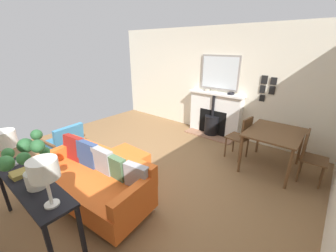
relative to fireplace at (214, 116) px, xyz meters
name	(u,v)px	position (x,y,z in m)	size (l,w,h in m)	color
ground_plane	(135,168)	(2.48, -0.32, -0.50)	(5.38, 6.03, 0.01)	olive
wall_left	(209,81)	(-0.20, -0.32, 0.84)	(0.12, 6.03, 2.67)	silver
fireplace	(214,116)	(0.00, 0.00, 0.00)	(0.55, 1.45, 1.11)	#93664C
mirror_over_mantel	(220,73)	(-0.12, 0.00, 1.10)	(0.04, 1.01, 0.83)	gray
mantel_bowl_near	(207,90)	(-0.02, -0.28, 0.65)	(0.16, 0.16, 0.05)	#9E9384
mantel_bowl_far	(231,93)	(-0.02, 0.38, 0.65)	(0.16, 0.16, 0.05)	black
sofa	(94,180)	(3.46, -0.13, -0.14)	(0.99, 1.94, 0.82)	#B2B2B7
ottoman	(126,161)	(2.67, -0.37, -0.26)	(0.60, 0.74, 0.38)	#B2B2B7
armchair_accent	(66,140)	(3.11, -1.70, -0.07)	(0.73, 0.65, 0.75)	brown
console_table	(32,189)	(4.23, -0.12, 0.17)	(0.37, 1.56, 0.76)	black
table_lamp_near_end	(5,140)	(4.23, -0.70, 0.62)	(0.25, 0.25, 0.48)	#B2B2B7
table_lamp_far_end	(44,171)	(4.23, 0.47, 0.65)	(0.26, 0.26, 0.50)	white
potted_plant	(28,161)	(4.23, 0.03, 0.59)	(0.49, 0.52, 0.61)	silver
book_stack	(22,173)	(4.24, -0.34, 0.29)	(0.24, 0.20, 0.05)	olive
dining_table	(274,136)	(0.83, 1.65, 0.17)	(1.10, 0.89, 0.76)	brown
dining_chair_near_fireplace	(242,135)	(0.84, 1.07, 0.04)	(0.45, 0.45, 0.91)	brown
dining_chair_by_back_wall	(309,153)	(0.83, 2.23, 0.02)	(0.41, 0.41, 0.89)	brown
photo_gallery_row	(267,87)	(-0.13, 1.14, 0.87)	(0.02, 0.32, 0.57)	black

